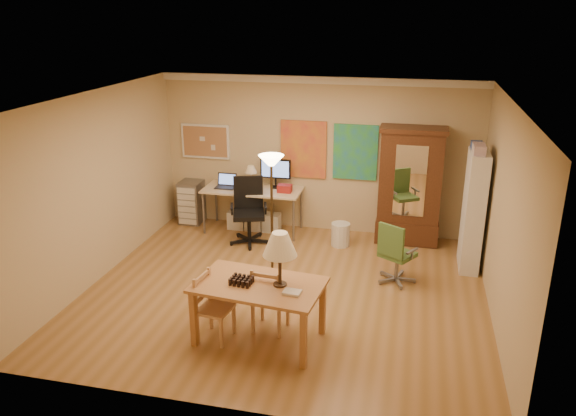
% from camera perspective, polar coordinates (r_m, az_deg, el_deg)
% --- Properties ---
extents(floor, '(5.50, 5.50, 0.00)m').
position_cam_1_polar(floor, '(7.97, -0.32, -8.50)').
color(floor, olive).
rests_on(floor, ground).
extents(crown_molding, '(5.50, 0.08, 0.12)m').
position_cam_1_polar(crown_molding, '(9.50, 3.15, 12.86)').
color(crown_molding, white).
rests_on(crown_molding, floor).
extents(corkboard, '(0.90, 0.04, 0.62)m').
position_cam_1_polar(corkboard, '(10.26, -8.39, 6.71)').
color(corkboard, '#A5704D').
rests_on(corkboard, floor).
extents(art_panel_left, '(0.80, 0.04, 1.00)m').
position_cam_1_polar(art_panel_left, '(9.77, 1.58, 5.97)').
color(art_panel_left, gold).
rests_on(art_panel_left, floor).
extents(art_panel_right, '(0.75, 0.04, 0.95)m').
position_cam_1_polar(art_panel_right, '(9.64, 6.86, 5.64)').
color(art_panel_right, teal).
rests_on(art_panel_right, floor).
extents(dining_table, '(1.57, 1.05, 1.39)m').
position_cam_1_polar(dining_table, '(6.50, -2.23, -6.63)').
color(dining_table, '#9B6432').
rests_on(dining_table, floor).
extents(ladder_chair_back, '(0.43, 0.41, 0.85)m').
position_cam_1_polar(ladder_chair_back, '(6.91, -1.88, -9.45)').
color(ladder_chair_back, tan).
rests_on(ladder_chair_back, floor).
extents(ladder_chair_left, '(0.42, 0.44, 0.84)m').
position_cam_1_polar(ladder_chair_left, '(6.82, -7.62, -10.12)').
color(ladder_chair_left, tan).
rests_on(ladder_chair_left, floor).
extents(torchiere_lamp, '(0.35, 0.35, 1.90)m').
position_cam_1_polar(torchiere_lamp, '(7.63, -1.69, 2.63)').
color(torchiere_lamp, '#392B16').
rests_on(torchiere_lamp, floor).
extents(computer_desk, '(1.72, 0.75, 1.30)m').
position_cam_1_polar(computer_desk, '(9.94, -3.34, 0.33)').
color(computer_desk, beige).
rests_on(computer_desk, floor).
extents(office_chair_black, '(0.68, 0.68, 1.11)m').
position_cam_1_polar(office_chair_black, '(9.48, -3.97, -1.81)').
color(office_chair_black, black).
rests_on(office_chair_black, floor).
extents(office_chair_green, '(0.58, 0.58, 0.93)m').
position_cam_1_polar(office_chair_green, '(8.27, 10.86, -5.86)').
color(office_chair_green, slate).
rests_on(office_chair_green, floor).
extents(drawer_cart, '(0.39, 0.47, 0.78)m').
position_cam_1_polar(drawer_cart, '(10.48, -9.77, 0.61)').
color(drawer_cart, slate).
rests_on(drawer_cart, floor).
extents(armoire, '(1.07, 0.51, 1.97)m').
position_cam_1_polar(armoire, '(9.53, 12.21, 1.45)').
color(armoire, '#331F0E').
rests_on(armoire, floor).
extents(bookshelf, '(0.27, 0.73, 1.81)m').
position_cam_1_polar(bookshelf, '(8.80, 18.29, -0.32)').
color(bookshelf, white).
rests_on(bookshelf, floor).
extents(wastebin, '(0.31, 0.31, 0.39)m').
position_cam_1_polar(wastebin, '(9.41, 5.36, -2.69)').
color(wastebin, silver).
rests_on(wastebin, floor).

